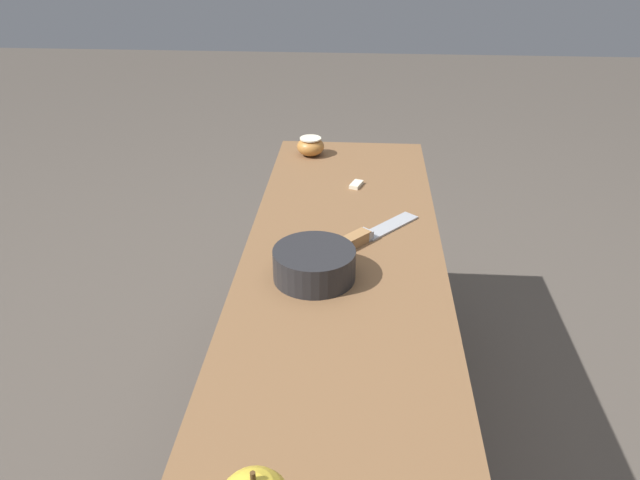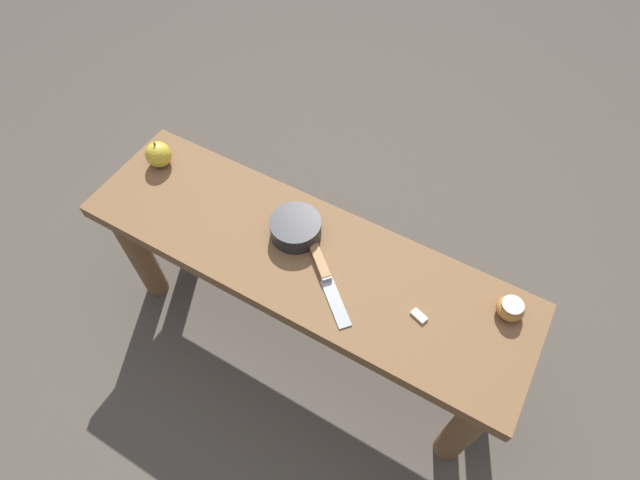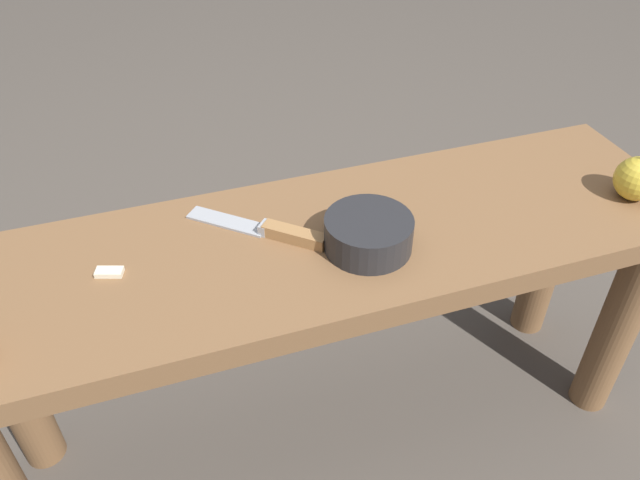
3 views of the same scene
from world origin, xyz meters
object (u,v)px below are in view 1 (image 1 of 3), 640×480
Objects in this scene: knife at (359,239)px; apple_cut at (311,146)px; bowl at (314,264)px; wooden_bench at (341,318)px.

knife is 2.98× the size of apple_cut.
apple_cut is (-0.43, -0.12, 0.01)m from knife.
bowl reaches higher than apple_cut.
knife is (-0.08, 0.03, 0.12)m from wooden_bench.
wooden_bench is 0.54m from apple_cut.
bowl is (0.05, -0.04, 0.14)m from wooden_bench.
bowl is (0.12, -0.07, 0.02)m from knife.
bowl is (0.55, 0.05, 0.00)m from apple_cut.
bowl is at bearing 5.36° from apple_cut.
bowl is at bearing -44.23° from wooden_bench.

